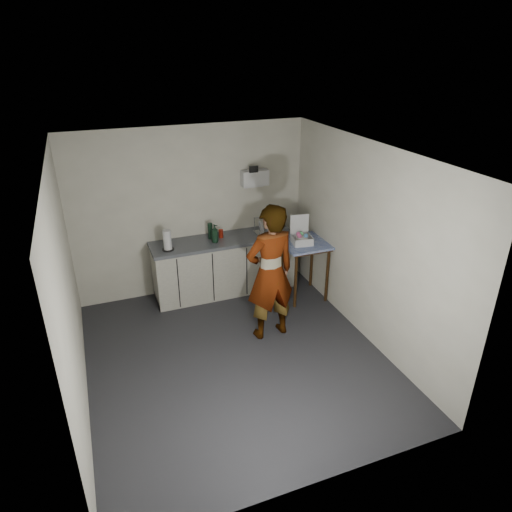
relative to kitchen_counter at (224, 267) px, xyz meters
name	(u,v)px	position (x,y,z in m)	size (l,w,h in m)	color
ground	(236,357)	(-0.40, -1.70, -0.43)	(4.00, 4.00, 0.00)	#26262B
wall_back	(192,212)	(-0.40, 0.29, 0.87)	(3.60, 0.02, 2.60)	beige
wall_right	(366,244)	(1.39, -1.70, 0.87)	(0.02, 4.00, 2.60)	beige
wall_left	(69,294)	(-2.19, -1.70, 0.87)	(0.02, 4.00, 2.60)	beige
ceiling	(231,155)	(-0.40, -1.70, 2.17)	(3.60, 4.00, 0.01)	white
kitchen_counter	(224,267)	(0.00, 0.00, 0.00)	(2.24, 0.62, 0.91)	black
wall_shelf	(255,178)	(0.60, 0.22, 1.32)	(0.42, 0.18, 0.37)	silver
side_table	(305,249)	(1.10, -0.60, 0.38)	(0.73, 0.73, 0.93)	#371D0C
standing_man	(270,273)	(0.21, -1.37, 0.51)	(0.69, 0.45, 1.88)	#B2A593
soap_bottle	(215,234)	(-0.16, -0.08, 0.62)	(0.11, 0.11, 0.28)	black
soda_can	(221,234)	(-0.02, 0.06, 0.55)	(0.07, 0.07, 0.13)	#B52312
dark_bottle	(210,231)	(-0.18, 0.08, 0.61)	(0.07, 0.07, 0.25)	black
paper_towel	(167,241)	(-0.88, -0.10, 0.63)	(0.17, 0.17, 0.30)	black
dish_rack	(266,230)	(0.70, -0.02, 0.54)	(0.35, 0.26, 0.24)	silver
bakery_box	(301,237)	(1.02, -0.61, 0.59)	(0.33, 0.34, 0.40)	silver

